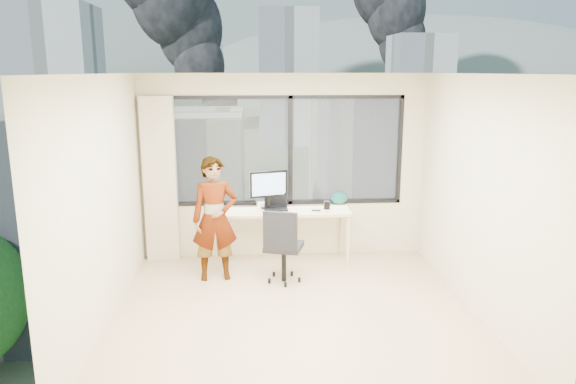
{
  "coord_description": "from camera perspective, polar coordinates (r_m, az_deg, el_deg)",
  "views": [
    {
      "loc": [
        -0.45,
        -5.53,
        2.63
      ],
      "look_at": [
        0.0,
        1.0,
        1.15
      ],
      "focal_mm": 33.53,
      "sensor_mm": 36.0,
      "label": 1
    }
  ],
  "objects": [
    {
      "name": "floor",
      "position": [
        6.14,
        0.65,
        -12.63
      ],
      "size": [
        4.0,
        4.0,
        0.01
      ],
      "primitive_type": "cube",
      "color": "tan",
      "rests_on": "ground"
    },
    {
      "name": "ceiling",
      "position": [
        5.55,
        0.72,
        12.44
      ],
      "size": [
        4.0,
        4.0,
        0.01
      ],
      "primitive_type": "cube",
      "color": "white",
      "rests_on": "ground"
    },
    {
      "name": "wall_front",
      "position": [
        3.8,
        3.12,
        -7.78
      ],
      "size": [
        4.0,
        0.01,
        2.6
      ],
      "primitive_type": "cube",
      "color": "beige",
      "rests_on": "ground"
    },
    {
      "name": "wall_left",
      "position": [
        5.89,
        -19.09,
        -1.01
      ],
      "size": [
        0.01,
        4.0,
        2.6
      ],
      "primitive_type": "cube",
      "color": "beige",
      "rests_on": "ground"
    },
    {
      "name": "wall_right",
      "position": [
        6.19,
        19.47,
        -0.4
      ],
      "size": [
        0.01,
        4.0,
        2.6
      ],
      "primitive_type": "cube",
      "color": "beige",
      "rests_on": "ground"
    },
    {
      "name": "window_wall",
      "position": [
        7.62,
        -0.14,
        4.41
      ],
      "size": [
        3.3,
        0.16,
        1.55
      ],
      "primitive_type": null,
      "color": "black",
      "rests_on": "ground"
    },
    {
      "name": "curtain",
      "position": [
        7.66,
        -13.41,
        1.25
      ],
      "size": [
        0.45,
        0.14,
        2.3
      ],
      "primitive_type": "cube",
      "color": "beige",
      "rests_on": "floor"
    },
    {
      "name": "desk",
      "position": [
        7.55,
        -0.34,
        -4.64
      ],
      "size": [
        1.8,
        0.6,
        0.75
      ],
      "primitive_type": "cube",
      "color": "beige",
      "rests_on": "floor"
    },
    {
      "name": "chair",
      "position": [
        6.81,
        -0.44,
        -5.56
      ],
      "size": [
        0.62,
        0.62,
        0.98
      ],
      "primitive_type": null,
      "rotation": [
        0.0,
        0.0,
        -0.29
      ],
      "color": "black",
      "rests_on": "floor"
    },
    {
      "name": "person",
      "position": [
        6.88,
        -7.77,
        -2.84
      ],
      "size": [
        0.62,
        0.45,
        1.59
      ],
      "primitive_type": "imported",
      "rotation": [
        0.0,
        0.0,
        0.13
      ],
      "color": "#2D2D33",
      "rests_on": "floor"
    },
    {
      "name": "monitor",
      "position": [
        7.46,
        -2.08,
        0.27
      ],
      "size": [
        0.55,
        0.25,
        0.54
      ],
      "primitive_type": null,
      "rotation": [
        0.0,
        0.0,
        0.26
      ],
      "color": "black",
      "rests_on": "desk"
    },
    {
      "name": "game_console",
      "position": [
        7.68,
        -2.15,
        -1.15
      ],
      "size": [
        0.36,
        0.33,
        0.08
      ],
      "primitive_type": "cube",
      "rotation": [
        0.0,
        0.0,
        0.22
      ],
      "color": "white",
      "rests_on": "desk"
    },
    {
      "name": "laptop",
      "position": [
        7.43,
        -1.27,
        -1.1
      ],
      "size": [
        0.32,
        0.34,
        0.21
      ],
      "primitive_type": null,
      "rotation": [
        0.0,
        0.0,
        -0.0
      ],
      "color": "black",
      "rests_on": "desk"
    },
    {
      "name": "cellphone",
      "position": [
        7.39,
        3.0,
        -1.96
      ],
      "size": [
        0.13,
        0.07,
        0.01
      ],
      "primitive_type": "cube",
      "rotation": [
        0.0,
        0.0,
        -0.11
      ],
      "color": "black",
      "rests_on": "desk"
    },
    {
      "name": "pen_cup",
      "position": [
        7.49,
        4.15,
        -1.4
      ],
      "size": [
        0.11,
        0.11,
        0.11
      ],
      "primitive_type": "cylinder",
      "rotation": [
        0.0,
        0.0,
        0.3
      ],
      "color": "black",
      "rests_on": "desk"
    },
    {
      "name": "handbag",
      "position": [
        7.75,
        5.46,
        -0.66
      ],
      "size": [
        0.26,
        0.16,
        0.19
      ],
      "primitive_type": "ellipsoid",
      "rotation": [
        0.0,
        0.0,
        0.18
      ],
      "color": "#0C4B48",
      "rests_on": "desk"
    },
    {
      "name": "exterior_ground",
      "position": [
        126.63,
        -3.69,
        5.17
      ],
      "size": [
        400.0,
        400.0,
        0.04
      ],
      "primitive_type": "cube",
      "color": "#515B3D",
      "rests_on": "ground"
    },
    {
      "name": "near_bldg_a",
      "position": [
        37.79,
        -16.87,
        -2.59
      ],
      "size": [
        16.0,
        12.0,
        14.0
      ],
      "primitive_type": "cube",
      "color": "beige",
      "rests_on": "exterior_ground"
    },
    {
      "name": "near_bldg_b",
      "position": [
        46.09,
        11.83,
        1.67
      ],
      "size": [
        14.0,
        13.0,
        16.0
      ],
      "primitive_type": "cube",
      "color": "white",
      "rests_on": "exterior_ground"
    },
    {
      "name": "far_tower_a",
      "position": [
        106.33,
        -23.27,
        10.31
      ],
      "size": [
        14.0,
        14.0,
        28.0
      ],
      "primitive_type": "cube",
      "color": "silver",
      "rests_on": "exterior_ground"
    },
    {
      "name": "far_tower_b",
      "position": [
        125.82,
        -0.06,
        12.0
      ],
      "size": [
        13.0,
        13.0,
        30.0
      ],
      "primitive_type": "cube",
      "color": "silver",
      "rests_on": "exterior_ground"
    },
    {
      "name": "far_tower_c",
      "position": [
        152.5,
        13.68,
        11.02
      ],
      "size": [
        15.0,
        15.0,
        26.0
      ],
      "primitive_type": "cube",
      "color": "silver",
      "rests_on": "exterior_ground"
    },
    {
      "name": "far_tower_d",
      "position": [
        166.64,
        -25.23,
        9.61
      ],
      "size": [
        16.0,
        14.0,
        22.0
      ],
      "primitive_type": "cube",
      "color": "silver",
      "rests_on": "exterior_ground"
    },
    {
      "name": "hill_a",
      "position": [
        347.19,
        -24.36,
        8.88
      ],
      "size": [
        288.0,
        216.0,
        90.0
      ],
      "primitive_type": "ellipsoid",
      "color": "slate",
      "rests_on": "exterior_ground"
    },
    {
      "name": "hill_b",
      "position": [
        341.08,
        13.41,
        9.6
      ],
      "size": [
        300.0,
        220.0,
        96.0
      ],
      "primitive_type": "ellipsoid",
      "color": "slate",
      "rests_on": "exterior_ground"
    },
    {
      "name": "tree_b",
      "position": [
        26.84,
        6.25,
        -14.21
      ],
      "size": [
        7.6,
        7.6,
        9.0
      ],
      "primitive_type": null,
      "color": "#20521B",
      "rests_on": "exterior_ground"
    },
    {
      "name": "tree_c",
      "position": [
        52.08,
        21.74,
        -1.09
      ],
      "size": [
        8.4,
        8.4,
        10.0
      ],
      "primitive_type": null,
      "color": "#20521B",
      "rests_on": "exterior_ground"
    }
  ]
}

